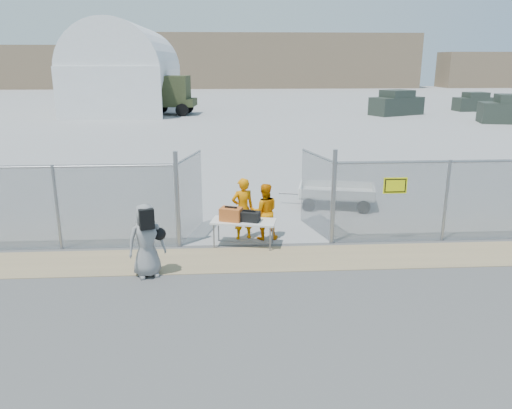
{
  "coord_description": "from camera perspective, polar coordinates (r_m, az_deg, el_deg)",
  "views": [
    {
      "loc": [
        -0.76,
        -10.25,
        4.66
      ],
      "look_at": [
        0.0,
        2.0,
        1.1
      ],
      "focal_mm": 35.0,
      "sensor_mm": 36.0,
      "label": 1
    }
  ],
  "objects": [
    {
      "name": "orange_bag",
      "position": [
        12.79,
        -2.87,
        -1.12
      ],
      "size": [
        0.63,
        0.52,
        0.34
      ],
      "primitive_type": "cube",
      "rotation": [
        0.0,
        0.0,
        -0.36
      ],
      "color": "#CC6125",
      "rests_on": "folding_table"
    },
    {
      "name": "tarmac_inside",
      "position": [
        52.46,
        -2.76,
        11.08
      ],
      "size": [
        160.0,
        80.0,
        0.01
      ],
      "primitive_type": "cube",
      "color": "#959595",
      "rests_on": "ground"
    },
    {
      "name": "distant_hills",
      "position": [
        88.44,
        0.19,
        16.08
      ],
      "size": [
        140.0,
        6.0,
        9.0
      ],
      "primitive_type": null,
      "color": "#7F684F",
      "rests_on": "ground"
    },
    {
      "name": "utility_trailer",
      "position": [
        16.61,
        9.18,
        1.03
      ],
      "size": [
        3.42,
        2.27,
        0.76
      ],
      "primitive_type": null,
      "rotation": [
        0.0,
        0.0,
        -0.22
      ],
      "color": "silver",
      "rests_on": "ground"
    },
    {
      "name": "quonset_hangar",
      "position": [
        51.1,
        -14.47,
        14.96
      ],
      "size": [
        9.0,
        18.0,
        8.0
      ],
      "primitive_type": null,
      "color": "white",
      "rests_on": "ground"
    },
    {
      "name": "security_worker_right",
      "position": [
        13.32,
        0.97,
        -0.81
      ],
      "size": [
        0.76,
        0.6,
        1.54
      ],
      "primitive_type": "imported",
      "rotation": [
        0.0,
        0.0,
        3.17
      ],
      "color": "orange",
      "rests_on": "ground"
    },
    {
      "name": "ground",
      "position": [
        11.29,
        0.64,
        -8.21
      ],
      "size": [
        160.0,
        160.0,
        0.0
      ],
      "primitive_type": "plane",
      "color": "#4A4A4A"
    },
    {
      "name": "folding_table",
      "position": [
        12.94,
        -1.43,
        -3.3
      ],
      "size": [
        1.74,
        1.01,
        0.69
      ],
      "primitive_type": null,
      "rotation": [
        0.0,
        0.0,
        -0.21
      ],
      "color": "silver",
      "rests_on": "ground"
    },
    {
      "name": "military_truck",
      "position": [
        45.68,
        -11.47,
        12.13
      ],
      "size": [
        7.27,
        3.33,
        3.36
      ],
      "primitive_type": null,
      "rotation": [
        0.0,
        0.0,
        -0.11
      ],
      "color": "#343B20",
      "rests_on": "ground"
    },
    {
      "name": "dirt_strip",
      "position": [
        12.2,
        0.29,
        -6.25
      ],
      "size": [
        44.0,
        1.6,
        0.01
      ],
      "primitive_type": "cube",
      "color": "#9A855E",
      "rests_on": "ground"
    },
    {
      "name": "parked_vehicle_near",
      "position": [
        46.22,
        15.77,
        11.11
      ],
      "size": [
        5.09,
        3.89,
        2.1
      ],
      "primitive_type": null,
      "rotation": [
        0.0,
        0.0,
        0.44
      ],
      "color": "#2C352D",
      "rests_on": "ground"
    },
    {
      "name": "visitor",
      "position": [
        11.28,
        -12.42,
        -4.05
      ],
      "size": [
        0.95,
        0.78,
        1.67
      ],
      "primitive_type": "imported",
      "rotation": [
        0.0,
        0.0,
        0.35
      ],
      "color": "gray",
      "rests_on": "ground"
    },
    {
      "name": "parked_vehicle_mid",
      "position": [
        52.43,
        23.75,
        10.69
      ],
      "size": [
        3.9,
        2.0,
        1.71
      ],
      "primitive_type": null,
      "rotation": [
        0.0,
        0.0,
        0.08
      ],
      "color": "#2C352D",
      "rests_on": "ground"
    },
    {
      "name": "black_duffel",
      "position": [
        12.74,
        -0.76,
        -1.36
      ],
      "size": [
        0.6,
        0.47,
        0.25
      ],
      "primitive_type": "cube",
      "rotation": [
        0.0,
        0.0,
        -0.35
      ],
      "color": "black",
      "rests_on": "folding_table"
    },
    {
      "name": "chain_link_fence",
      "position": [
        12.78,
        0.0,
        0.0
      ],
      "size": [
        40.0,
        0.2,
        2.2
      ],
      "primitive_type": null,
      "color": "gray",
      "rests_on": "ground"
    },
    {
      "name": "security_worker_left",
      "position": [
        13.31,
        -1.52,
        -0.5
      ],
      "size": [
        0.7,
        0.56,
        1.69
      ],
      "primitive_type": "imported",
      "rotation": [
        0.0,
        0.0,
        3.42
      ],
      "color": "orange",
      "rests_on": "ground"
    }
  ]
}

